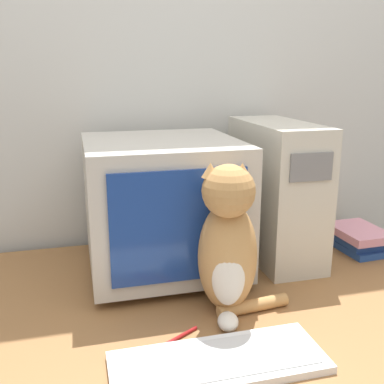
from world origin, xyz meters
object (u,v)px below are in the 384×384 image
pen (174,340)px  crt_monitor (163,204)px  cat (228,246)px  keyboard (218,362)px  book_stack (359,238)px  computer_tower (275,190)px

pen → crt_monitor: bearing=82.2°
cat → keyboard: bearing=-96.8°
pen → book_stack: bearing=26.8°
computer_tower → cat: (-0.28, -0.33, -0.04)m
crt_monitor → pen: crt_monitor is taller
crt_monitor → pen: size_ratio=3.59×
keyboard → cat: 0.30m
crt_monitor → book_stack: size_ratio=2.23×
computer_tower → cat: bearing=-130.4°
computer_tower → book_stack: computer_tower is taller
crt_monitor → keyboard: size_ratio=1.01×
crt_monitor → cat: crt_monitor is taller
crt_monitor → pen: (-0.06, -0.41, -0.21)m
keyboard → book_stack: (0.68, 0.49, 0.03)m
crt_monitor → keyboard: 0.56m
crt_monitor → book_stack: bearing=-2.1°
book_stack → pen: bearing=-153.2°
keyboard → pen: size_ratio=3.53×
computer_tower → pen: 0.66m
cat → pen: 0.27m
keyboard → cat: bearing=66.7°
crt_monitor → pen: bearing=-97.8°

